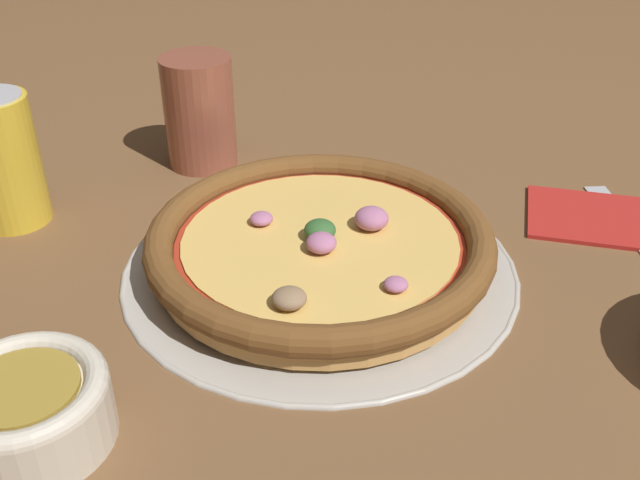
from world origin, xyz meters
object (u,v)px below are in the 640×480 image
at_px(drinking_cup, 199,112).
at_px(fork, 629,229).
at_px(beverage_can, 3,160).
at_px(pizza_tray, 320,266).
at_px(pizza, 320,244).
at_px(napkin, 611,218).
at_px(bowl_near, 27,407).

height_order(drinking_cup, fork, drinking_cup).
bearing_deg(drinking_cup, beverage_can, -145.98).
xyz_separation_m(pizza_tray, pizza, (0.00, -0.00, 0.02)).
relative_size(napkin, fork, 0.90).
height_order(drinking_cup, napkin, drinking_cup).
bearing_deg(napkin, pizza_tray, -166.96).
height_order(pizza_tray, napkin, same).
xyz_separation_m(bowl_near, fork, (0.48, 0.23, -0.02)).
height_order(pizza_tray, fork, pizza_tray).
height_order(pizza, fork, pizza).
distance_m(pizza, beverage_can, 0.30).
distance_m(pizza, fork, 0.29).
relative_size(pizza, beverage_can, 2.36).
bearing_deg(pizza, bowl_near, -136.77).
xyz_separation_m(pizza, drinking_cup, (-0.12, 0.21, 0.03)).
distance_m(bowl_near, beverage_can, 0.30).
distance_m(pizza_tray, drinking_cup, 0.25).
xyz_separation_m(pizza_tray, fork, (0.29, 0.05, -0.00)).
bearing_deg(fork, beverage_can, 84.17).
bearing_deg(napkin, beverage_can, 176.43).
relative_size(bowl_near, drinking_cup, 0.90).
bearing_deg(pizza, drinking_cup, 118.41).
bearing_deg(pizza_tray, drinking_cup, 118.42).
relative_size(pizza_tray, pizza, 1.15).
bearing_deg(pizza_tray, napkin, 13.04).
bearing_deg(bowl_near, beverage_can, 108.01).
xyz_separation_m(bowl_near, drinking_cup, (0.08, 0.39, 0.03)).
height_order(pizza, drinking_cup, drinking_cup).
bearing_deg(beverage_can, bowl_near, -71.99).
bearing_deg(napkin, fork, -60.36).
distance_m(pizza_tray, napkin, 0.29).
bearing_deg(drinking_cup, fork, -22.33).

